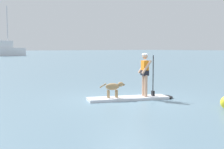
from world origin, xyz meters
TOP-DOWN VIEW (x-y plane):
  - ground_plane at (0.00, 0.00)m, footprint 400.00×400.00m
  - paddleboard at (0.21, -0.09)m, footprint 3.44×2.01m
  - person_paddler at (0.65, -0.27)m, footprint 0.68×0.59m
  - dog at (-0.53, 0.22)m, footprint 0.95×0.45m
  - moored_boat_center at (17.49, 65.43)m, footprint 9.32×4.02m

SIDE VIEW (x-z plane):
  - ground_plane at x=0.00m, z-range 0.00..0.00m
  - paddleboard at x=0.21m, z-range 0.00..0.10m
  - dog at x=-0.53m, z-range 0.20..0.80m
  - person_paddler at x=0.65m, z-range 0.23..1.92m
  - moored_boat_center at x=17.49m, z-range -4.57..7.43m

